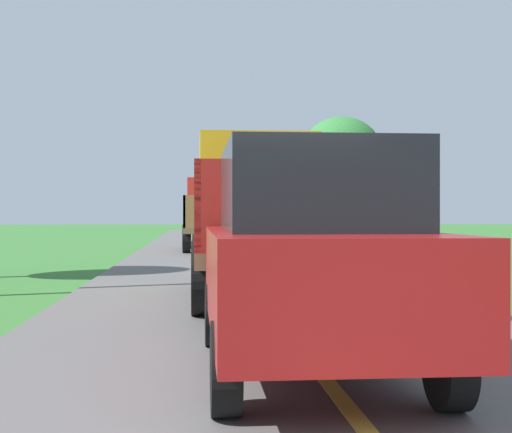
# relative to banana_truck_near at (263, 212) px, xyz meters

# --- Properties ---
(banana_truck_near) EXTENTS (2.38, 5.82, 2.80)m
(banana_truck_near) POSITION_rel_banana_truck_near_xyz_m (0.00, 0.00, 0.00)
(banana_truck_near) COLOR #2D2D30
(banana_truck_near) RESTS_ON road_surface
(banana_truck_far) EXTENTS (2.38, 5.81, 2.80)m
(banana_truck_far) POSITION_rel_banana_truck_near_xyz_m (-0.38, 15.42, -0.01)
(banana_truck_far) COLOR #2D2D30
(banana_truck_far) RESTS_ON road_surface
(roadside_tree_mid_right) EXTENTS (3.74, 3.74, 5.97)m
(roadside_tree_mid_right) POSITION_rel_banana_truck_near_xyz_m (5.63, 20.30, 2.80)
(roadside_tree_mid_right) COLOR #4C3823
(roadside_tree_mid_right) RESTS_ON ground
(following_car) EXTENTS (1.74, 4.10, 1.92)m
(following_car) POSITION_rel_banana_truck_near_xyz_m (-0.18, -6.00, -0.40)
(following_car) COLOR maroon
(following_car) RESTS_ON road_surface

